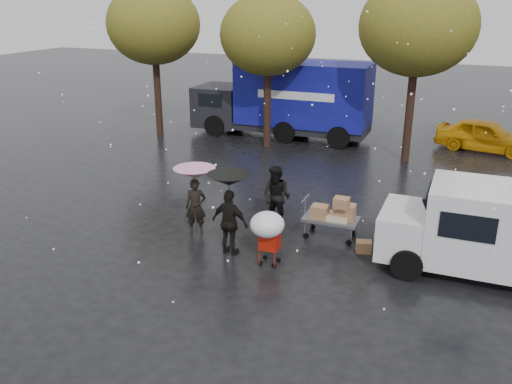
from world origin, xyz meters
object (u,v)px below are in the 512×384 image
at_px(person_black, 230,223).
at_px(yellow_taxi, 485,135).
at_px(person_pink, 196,207).
at_px(shopping_cart, 268,227).
at_px(vendor_cart, 334,214).
at_px(white_van, 495,231).
at_px(blue_truck, 286,100).

distance_m(person_black, yellow_taxi, 14.40).
bearing_deg(person_pink, shopping_cart, -46.54).
xyz_separation_m(person_black, vendor_cart, (2.24, 1.95, -0.15)).
bearing_deg(vendor_cart, shopping_cart, -115.77).
xyz_separation_m(person_black, white_van, (6.23, 1.30, 0.28)).
bearing_deg(blue_truck, person_black, -77.54).
bearing_deg(vendor_cart, person_black, -138.99).
xyz_separation_m(person_pink, vendor_cart, (3.67, 1.11, -0.07)).
relative_size(white_van, blue_truck, 0.59).
xyz_separation_m(person_black, yellow_taxi, (6.02, 13.07, -0.19)).
distance_m(person_pink, vendor_cart, 3.83).
bearing_deg(person_black, vendor_cart, -131.73).
distance_m(person_black, white_van, 6.37).
height_order(vendor_cart, shopping_cart, shopping_cart).
bearing_deg(shopping_cart, white_van, 17.53).
relative_size(person_pink, shopping_cart, 1.09).
height_order(shopping_cart, blue_truck, blue_truck).
bearing_deg(yellow_taxi, person_black, 166.77).
relative_size(person_pink, person_black, 0.91).
xyz_separation_m(vendor_cart, blue_truck, (-4.95, 10.31, 1.03)).
distance_m(person_black, vendor_cart, 2.97).
distance_m(person_pink, yellow_taxi, 14.33).
relative_size(person_pink, blue_truck, 0.19).
bearing_deg(blue_truck, shopping_cart, -72.93).
height_order(person_pink, white_van, white_van).
bearing_deg(yellow_taxi, person_pink, 160.17).
bearing_deg(yellow_taxi, vendor_cart, 172.72).
distance_m(shopping_cart, blue_truck, 13.17).
distance_m(shopping_cart, yellow_taxi, 14.25).
xyz_separation_m(vendor_cart, white_van, (4.00, -0.65, 0.43)).
xyz_separation_m(vendor_cart, yellow_taxi, (3.79, 11.13, -0.04)).
bearing_deg(white_van, vendor_cart, 170.78).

